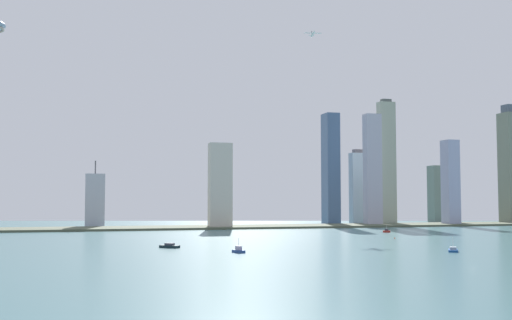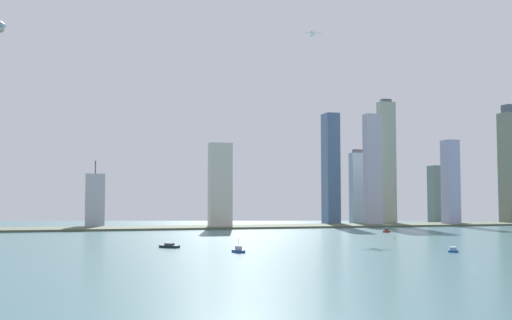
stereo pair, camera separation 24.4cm
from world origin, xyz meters
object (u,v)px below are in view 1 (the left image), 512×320
Objects in this scene: channel_buoy_0 at (395,238)px; skyscraper_5 at (331,169)px; skyscraper_3 at (220,186)px; skyscraper_9 at (387,162)px; boat_4 at (239,250)px; boat_0 at (387,231)px; boat_1 at (453,250)px; boat_3 at (170,246)px; skyscraper_6 at (451,183)px; skyscraper_1 at (435,194)px; skyscraper_8 at (509,167)px; skyscraper_0 at (358,188)px; skyscraper_7 at (95,201)px; skyscraper_2 at (372,170)px; airplane at (313,34)px.

skyscraper_5 is at bearing 78.15° from channel_buoy_0.
skyscraper_9 is at bearing 10.75° from skyscraper_3.
channel_buoy_0 is at bearing -86.07° from boat_4.
skyscraper_5 is at bearing -64.27° from boat_0.
boat_1 reaches higher than boat_3.
skyscraper_6 reaches higher than boat_4.
skyscraper_6 is 318.04m from channel_buoy_0.
skyscraper_6 reaches higher than channel_buoy_0.
skyscraper_5 is 162.77m from skyscraper_6.
skyscraper_1 is at bearing 27.53° from skyscraper_9.
boat_0 is (-275.86, -153.13, -80.56)m from skyscraper_8.
skyscraper_0 is 0.60× the size of skyscraper_9.
skyscraper_0 is 363.50m from skyscraper_7.
skyscraper_1 is at bearing -70.88° from boat_4.
skyscraper_1 is 376.11m from skyscraper_3.
skyscraper_8 is at bearing -5.06° from skyscraper_7.
skyscraper_7 is (-360.68, 47.05, -41.54)m from skyscraper_2.
boat_1 is at bearing 4.17° from airplane.
skyscraper_5 is at bearing -57.20° from boat_4.
skyscraper_8 reaches higher than skyscraper_6.
boat_0 is at bearing -73.99° from boat_4.
skyscraper_1 is (143.86, 32.31, -8.11)m from skyscraper_0.
skyscraper_3 reaches higher than boat_0.
skyscraper_8 is (67.37, -86.67, 38.60)m from skyscraper_1.
skyscraper_0 is 4.56× the size of airplane.
skyscraper_1 is 5.91× the size of boat_3.
skyscraper_3 is 4.44× the size of airplane.
skyscraper_2 is 0.88× the size of skyscraper_8.
airplane is at bearing -136.43° from skyscraper_5.
boat_3 is at bearing -128.05° from skyscraper_5.
airplane is at bearing -152.16° from skyscraper_0.
skyscraper_8 is at bearing -1.01° from skyscraper_2.
skyscraper_0 is at bearing 70.60° from channel_buoy_0.
boat_4 is at bearing -133.84° from skyscraper_1.
airplane is at bearing -161.38° from skyscraper_1.
skyscraper_2 is 366.10m from skyscraper_7.
skyscraper_6 reaches higher than skyscraper_7.
skyscraper_5 is 215.78m from boat_0.
skyscraper_9 is (-71.48, 45.60, 28.93)m from skyscraper_6.
boat_1 is 199.01m from boat_3.
skyscraper_2 is at bearing -144.33° from skyscraper_9.
skyscraper_1 is 508.26m from skyscraper_7.
skyscraper_9 is 10.85× the size of boat_1.
boat_3 is (-250.14, -144.25, -0.17)m from boat_0.
skyscraper_1 is 321.96m from airplane.
airplane is (49.30, 390.08, 255.68)m from boat_1.
skyscraper_8 is at bearing 72.36° from boat_3.
skyscraper_6 is at bearing -111.32° from skyscraper_1.
skyscraper_9 is at bearing -169.53° from boat_1.
skyscraper_0 reaches higher than boat_3.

